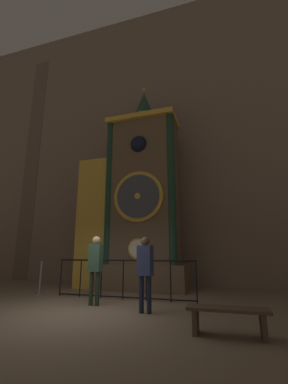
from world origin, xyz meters
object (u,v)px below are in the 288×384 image
visitor_far (145,266)px  visitor_near (95,263)px  clock_tower (134,202)px  stanchion_post (40,284)px  visitor_bench (228,316)px

visitor_far → visitor_near: bearing=172.5°
clock_tower → visitor_near: clock_tower is taller
stanchion_post → visitor_bench: bearing=-24.1°
visitor_near → visitor_bench: 3.74m
visitor_near → visitor_far: size_ratio=1.04×
stanchion_post → visitor_bench: stanchion_post is taller
clock_tower → visitor_near: size_ratio=4.81×
clock_tower → visitor_near: 3.90m
stanchion_post → visitor_near: bearing=-21.7°
clock_tower → stanchion_post: 4.42m
clock_tower → visitor_far: clock_tower is taller
visitor_near → visitor_bench: bearing=-23.0°
visitor_far → visitor_bench: size_ratio=1.28×
clock_tower → visitor_near: (0.09, -3.17, -2.27)m
visitor_near → visitor_bench: size_ratio=1.34×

